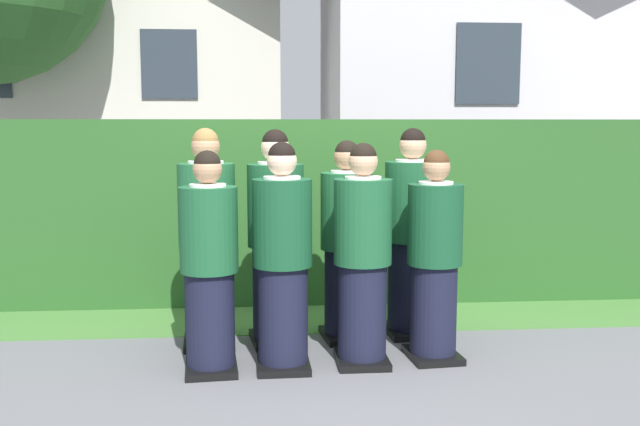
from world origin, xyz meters
TOP-DOWN VIEW (x-y plane):
  - ground_plane at (0.00, 0.00)m, footprint 60.00×60.00m
  - student_front_row_0 at (-0.79, -0.09)m, footprint 0.40×0.47m
  - student_front_row_1 at (-0.29, -0.05)m, footprint 0.41×0.50m
  - student_front_row_2 at (0.28, 0.00)m, footprint 0.41×0.45m
  - student_front_row_3 at (0.81, 0.06)m, footprint 0.40×0.47m
  - student_rear_row_0 at (-0.85, 0.53)m, footprint 0.44×0.51m
  - student_rear_row_1 at (-0.32, 0.53)m, footprint 0.45×0.53m
  - student_rear_row_2 at (0.23, 0.59)m, footprint 0.42×0.49m
  - student_rear_row_3 at (0.77, 0.68)m, footprint 0.43×0.54m
  - hedge at (0.00, 1.96)m, footprint 7.00×0.70m
  - school_building_main at (4.37, 6.56)m, footprint 7.90×3.61m
  - school_building_annex at (-3.39, 8.47)m, footprint 6.92×3.26m
  - lawn_strip at (0.00, 1.16)m, footprint 7.00×0.90m

SIDE VIEW (x-z plane):
  - ground_plane at x=0.00m, z-range 0.00..0.00m
  - lawn_strip at x=0.00m, z-range 0.00..0.01m
  - student_front_row_3 at x=0.81m, z-range -0.04..1.48m
  - student_front_row_0 at x=-0.79m, z-range -0.04..1.49m
  - student_front_row_2 at x=0.28m, z-range -0.04..1.54m
  - student_rear_row_2 at x=0.23m, z-range -0.04..1.54m
  - student_front_row_1 at x=-0.29m, z-range -0.04..1.54m
  - student_rear_row_1 at x=-0.32m, z-range -0.04..1.62m
  - student_rear_row_3 at x=0.77m, z-range -0.04..1.63m
  - student_rear_row_0 at x=-0.85m, z-range -0.04..1.63m
  - hedge at x=0.00m, z-range 0.00..1.74m
  - school_building_annex at x=-3.39m, z-range 0.09..6.34m
  - school_building_main at x=4.37m, z-range 0.09..6.40m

